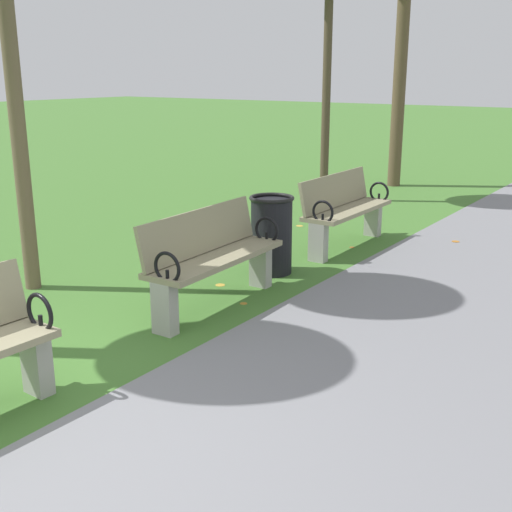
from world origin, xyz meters
name	(u,v)px	position (x,y,z in m)	size (l,w,h in m)	color
park_bench_2	(212,256)	(-0.50, 2.64, 0.49)	(0.53, 1.62, 0.90)	gray
park_bench_3	(345,209)	(-0.50, 5.24, 0.49)	(0.48, 1.60, 0.90)	gray
trash_bin	(271,234)	(-0.65, 3.84, 0.42)	(0.48, 0.48, 0.84)	black
scattered_leaves	(317,274)	(-0.18, 4.03, 0.01)	(4.69, 6.34, 0.02)	gold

